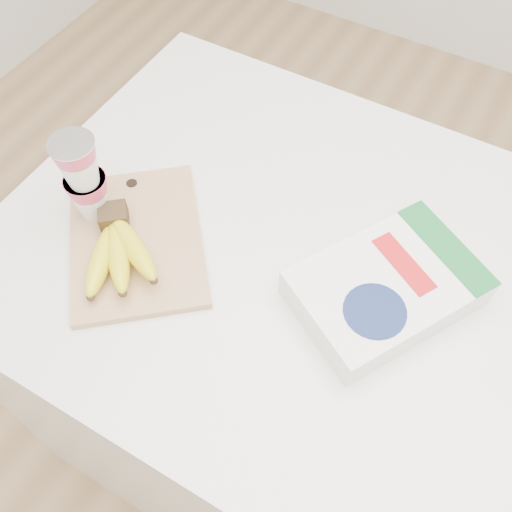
{
  "coord_description": "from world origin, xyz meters",
  "views": [
    {
      "loc": [
        0.11,
        -0.51,
        1.74
      ],
      "look_at": [
        -0.15,
        -0.07,
        0.97
      ],
      "focal_mm": 40.0,
      "sensor_mm": 36.0,
      "label": 1
    }
  ],
  "objects_px": {
    "bananas": "(118,249)",
    "cutting_board": "(137,240)",
    "table": "(325,382)",
    "yogurt_stack": "(83,177)",
    "cereal_box": "(386,288)"
  },
  "relations": [
    {
      "from": "yogurt_stack",
      "to": "cereal_box",
      "type": "distance_m",
      "value": 0.52
    },
    {
      "from": "bananas",
      "to": "cutting_board",
      "type": "bearing_deg",
      "value": 91.72
    },
    {
      "from": "cutting_board",
      "to": "bananas",
      "type": "distance_m",
      "value": 0.06
    },
    {
      "from": "table",
      "to": "cereal_box",
      "type": "relative_size",
      "value": 3.68
    },
    {
      "from": "table",
      "to": "bananas",
      "type": "height_order",
      "value": "bananas"
    },
    {
      "from": "cutting_board",
      "to": "yogurt_stack",
      "type": "relative_size",
      "value": 1.76
    },
    {
      "from": "table",
      "to": "cereal_box",
      "type": "height_order",
      "value": "cereal_box"
    },
    {
      "from": "cutting_board",
      "to": "bananas",
      "type": "relative_size",
      "value": 1.63
    },
    {
      "from": "cutting_board",
      "to": "table",
      "type": "bearing_deg",
      "value": -20.95
    },
    {
      "from": "bananas",
      "to": "yogurt_stack",
      "type": "relative_size",
      "value": 1.08
    },
    {
      "from": "table",
      "to": "cutting_board",
      "type": "bearing_deg",
      "value": -161.07
    },
    {
      "from": "table",
      "to": "cutting_board",
      "type": "relative_size",
      "value": 4.12
    },
    {
      "from": "table",
      "to": "yogurt_stack",
      "type": "relative_size",
      "value": 7.23
    },
    {
      "from": "cutting_board",
      "to": "bananas",
      "type": "xyz_separation_m",
      "value": [
        0.0,
        -0.05,
        0.03
      ]
    },
    {
      "from": "cutting_board",
      "to": "cereal_box",
      "type": "bearing_deg",
      "value": -24.93
    }
  ]
}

